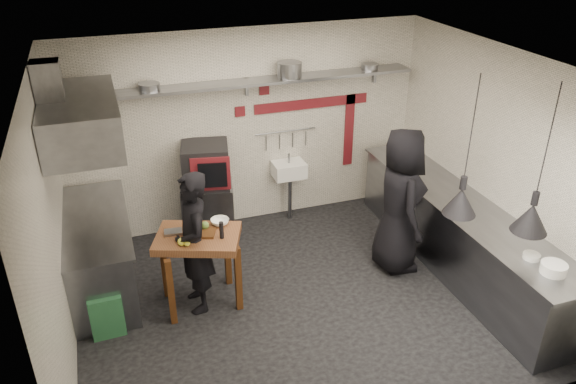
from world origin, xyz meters
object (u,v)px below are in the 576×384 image
object	(u,v)px
combi_oven	(206,165)
green_bin	(106,311)
chef_left	(194,243)
oven_stand	(208,209)
chef_right	(400,201)
prep_table	(200,269)

from	to	relation	value
combi_oven	green_bin	bearing A→B (deg)	-121.43
green_bin	chef_left	size ratio (longest dim) A/B	0.30
oven_stand	green_bin	world-z (taller)	oven_stand
chef_left	chef_right	world-z (taller)	chef_right
green_bin	oven_stand	bearing A→B (deg)	47.60
combi_oven	green_bin	distance (m)	2.33
green_bin	chef_right	size ratio (longest dim) A/B	0.27
prep_table	oven_stand	bearing A→B (deg)	95.52
combi_oven	prep_table	world-z (taller)	combi_oven
oven_stand	prep_table	bearing A→B (deg)	-93.59
oven_stand	chef_left	distance (m)	1.64
green_bin	chef_right	xyz separation A→B (m)	(3.59, 0.09, 0.69)
oven_stand	chef_left	xyz separation A→B (m)	(-0.45, -1.52, 0.44)
prep_table	chef_right	size ratio (longest dim) A/B	0.49
oven_stand	green_bin	bearing A→B (deg)	-120.89
oven_stand	combi_oven	xyz separation A→B (m)	(0.00, -0.03, 0.69)
combi_oven	prep_table	xyz separation A→B (m)	(-0.40, -1.45, -0.63)
prep_table	chef_left	world-z (taller)	chef_left
combi_oven	chef_right	xyz separation A→B (m)	(2.10, -1.50, -0.15)
green_bin	chef_right	distance (m)	3.65
oven_stand	chef_right	distance (m)	2.66
chef_right	chef_left	bearing A→B (deg)	98.50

